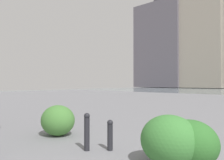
% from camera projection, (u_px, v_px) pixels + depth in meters
% --- Properties ---
extents(building_annex, '(13.42, 12.56, 31.73)m').
position_uv_depth(building_annex, '(204.00, 36.00, 67.98)').
color(building_annex, '#9E9384').
rests_on(building_annex, ground).
extents(building_highrise, '(16.67, 14.68, 30.53)m').
position_uv_depth(building_highrise, '(165.00, 46.00, 77.45)').
color(building_highrise, '#5B5660').
rests_on(building_highrise, ground).
extents(bollard_near, '(0.13, 0.13, 0.66)m').
position_uv_depth(bollard_near, '(110.00, 134.00, 4.81)').
color(bollard_near, '#232328').
rests_on(bollard_near, ground).
extents(bollard_mid, '(0.13, 0.13, 0.81)m').
position_uv_depth(bollard_mid, '(87.00, 131.00, 4.79)').
color(bollard_mid, '#232328').
rests_on(bollard_mid, ground).
extents(shrub_low, '(0.99, 0.89, 0.84)m').
position_uv_depth(shrub_low, '(58.00, 120.00, 6.16)').
color(shrub_low, '#477F38').
rests_on(shrub_low, ground).
extents(shrub_round, '(0.96, 0.87, 0.82)m').
position_uv_depth(shrub_round, '(191.00, 143.00, 3.88)').
color(shrub_round, '#2D6628').
rests_on(shrub_round, ground).
extents(shrub_wide, '(1.06, 0.96, 0.90)m').
position_uv_depth(shrub_wide, '(170.00, 140.00, 3.90)').
color(shrub_wide, '#387533').
rests_on(shrub_wide, ground).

